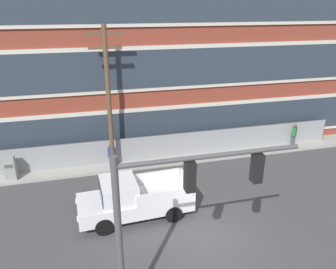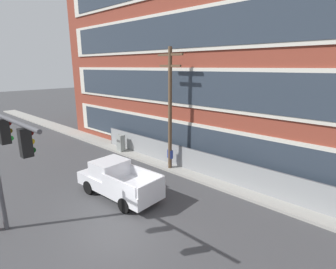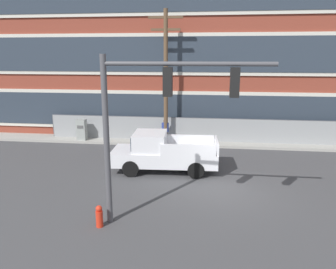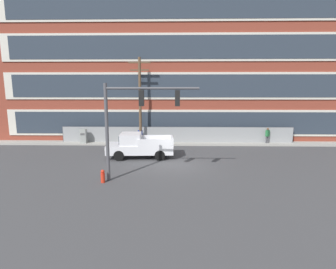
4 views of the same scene
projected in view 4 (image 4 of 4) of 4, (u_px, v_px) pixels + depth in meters
name	position (u px, v px, depth m)	size (l,w,h in m)	color
ground_plane	(177.00, 165.00, 18.88)	(160.00, 160.00, 0.00)	#424244
sidewalk_building_side	(176.00, 143.00, 26.23)	(80.00, 1.72, 0.16)	#9E9B93
brick_mill_building	(189.00, 70.00, 29.93)	(41.47, 9.04, 15.24)	brown
chain_link_fence	(177.00, 135.00, 26.30)	(23.17, 0.06, 1.72)	gray
traffic_signal_mast	(134.00, 112.00, 15.04)	(5.43, 0.43, 5.76)	#4C4C51
pickup_truck_white	(139.00, 146.00, 20.89)	(5.36, 2.31, 1.97)	silver
utility_pole_near_corner	(140.00, 98.00, 25.09)	(2.10, 0.26, 8.40)	brown
electrical_cabinet	(84.00, 137.00, 25.83)	(0.60, 0.50, 1.56)	#939993
pedestrian_near_cabinet	(267.00, 135.00, 25.78)	(0.46, 0.44, 1.69)	#4C4C51
pedestrian_by_fence	(140.00, 135.00, 25.77)	(0.45, 0.33, 1.69)	navy
fire_hydrant	(103.00, 176.00, 15.31)	(0.24, 0.24, 0.78)	red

